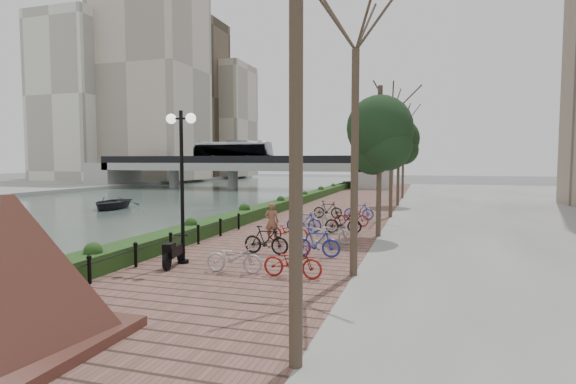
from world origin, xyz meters
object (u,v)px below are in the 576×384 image
at_px(lamppost, 182,154).
at_px(pedestrian, 272,222).
at_px(granite_monument, 8,271).
at_px(motorcycle, 174,252).
at_px(boat, 112,203).

relative_size(lamppost, pedestrian, 3.09).
xyz_separation_m(granite_monument, motorcycle, (-0.55, 6.29, -0.93)).
bearing_deg(pedestrian, granite_monument, 74.53).
relative_size(lamppost, motorcycle, 3.38).
bearing_deg(pedestrian, lamppost, 62.19).
bearing_deg(boat, lamppost, -60.37).
relative_size(granite_monument, pedestrian, 3.28).
height_order(lamppost, motorcycle, lamppost).
height_order(motorcycle, boat, motorcycle).
xyz_separation_m(granite_monument, lamppost, (-0.49, 6.73, 2.14)).
bearing_deg(lamppost, boat, 133.85).
bearing_deg(granite_monument, boat, 125.24).
distance_m(granite_monument, boat, 28.78).
bearing_deg(granite_monument, motorcycle, 95.04).
distance_m(motorcycle, pedestrian, 5.28).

